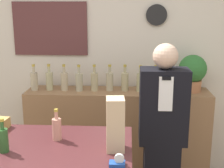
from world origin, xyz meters
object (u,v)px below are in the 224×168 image
Objects in this scene: paper_bag at (115,124)px; potted_plant at (193,71)px; shopkeeper at (162,136)px; tape_dispenser at (118,162)px.

potted_plant is at bearing 62.02° from paper_bag.
shopkeeper reaches higher than paper_bag.
potted_plant is 1.13× the size of paper_bag.
tape_dispenser is at bearing -83.23° from paper_bag.
shopkeeper is at bearing 61.71° from paper_bag.
paper_bag is at bearing 96.77° from tape_dispenser.
paper_bag is 3.74× the size of tape_dispenser.
tape_dispenser is at bearing -114.13° from potted_plant.
potted_plant is at bearing 65.87° from tape_dispenser.
paper_bag is 0.25m from tape_dispenser.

